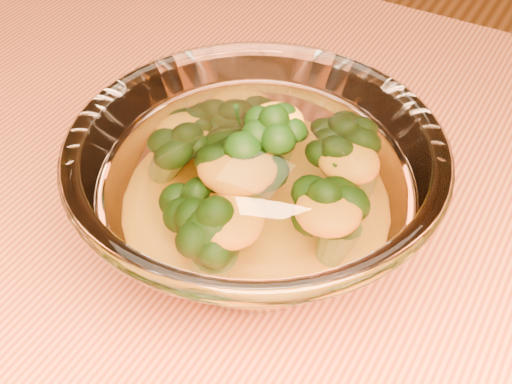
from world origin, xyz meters
TOP-DOWN VIEW (x-y plane):
  - glass_bowl at (-0.11, 0.02)m, footprint 0.23×0.23m
  - cheese_sauce at (-0.11, 0.02)m, footprint 0.12×0.12m
  - broccoli_heap at (-0.11, 0.03)m, footprint 0.15×0.16m

SIDE VIEW (x-z plane):
  - cheese_sauce at x=-0.11m, z-range 0.77..0.80m
  - glass_bowl at x=-0.11m, z-range 0.75..0.85m
  - broccoli_heap at x=-0.11m, z-range 0.78..0.85m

